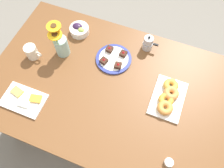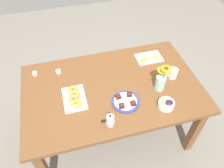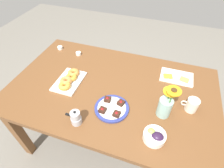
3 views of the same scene
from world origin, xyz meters
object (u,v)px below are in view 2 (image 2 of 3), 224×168
object	(u,v)px
dining_table	(112,93)
coffee_mug	(173,73)
moka_pot	(110,121)
grape_bowl	(166,104)
croissant_platter	(74,97)
cheese_platter	(149,58)
jam_cup_berry	(35,73)
jam_cup_honey	(58,71)
dessert_plate	(125,101)
flower_vase	(161,81)

from	to	relation	value
dining_table	coffee_mug	distance (m)	0.60
moka_pot	dining_table	bearing A→B (deg)	-107.29
grape_bowl	croissant_platter	size ratio (longest dim) A/B	0.48
cheese_platter	moka_pot	xyz separation A→B (m)	(0.58, 0.65, 0.04)
coffee_mug	moka_pot	bearing A→B (deg)	26.54
croissant_platter	coffee_mug	bearing A→B (deg)	-178.50
coffee_mug	jam_cup_berry	xyz separation A→B (m)	(1.25, -0.37, -0.03)
croissant_platter	jam_cup_berry	distance (m)	0.51
cheese_platter	moka_pot	distance (m)	0.88
coffee_mug	croissant_platter	world-z (taller)	coffee_mug
jam_cup_honey	dessert_plate	world-z (taller)	dessert_plate
dessert_plate	jam_cup_berry	bearing A→B (deg)	-36.56
flower_vase	grape_bowl	bearing A→B (deg)	82.28
croissant_platter	grape_bowl	bearing A→B (deg)	159.07
jam_cup_honey	cheese_platter	bearing A→B (deg)	177.82
grape_bowl	jam_cup_honey	size ratio (longest dim) A/B	2.82
croissant_platter	moka_pot	size ratio (longest dim) A/B	2.35
grape_bowl	cheese_platter	world-z (taller)	grape_bowl
cheese_platter	jam_cup_berry	bearing A→B (deg)	-3.31
coffee_mug	dessert_plate	size ratio (longest dim) A/B	0.48
dining_table	moka_pot	bearing A→B (deg)	72.71
dessert_plate	moka_pot	size ratio (longest dim) A/B	2.02
dessert_plate	croissant_platter	bearing A→B (deg)	-19.66
coffee_mug	croissant_platter	xyz separation A→B (m)	(0.93, 0.02, -0.03)
dining_table	flower_vase	xyz separation A→B (m)	(-0.41, 0.12, 0.17)
grape_bowl	cheese_platter	xyz separation A→B (m)	(-0.09, -0.61, -0.02)
jam_cup_berry	grape_bowl	bearing A→B (deg)	147.24
flower_vase	dining_table	bearing A→B (deg)	-17.04
grape_bowl	jam_cup_honey	bearing A→B (deg)	-37.83
coffee_mug	jam_cup_honey	bearing A→B (deg)	-18.29
croissant_platter	jam_cup_honey	xyz separation A→B (m)	(0.10, -0.36, -0.01)
dining_table	grape_bowl	distance (m)	0.51
dining_table	coffee_mug	size ratio (longest dim) A/B	13.87
coffee_mug	cheese_platter	size ratio (longest dim) A/B	0.44
flower_vase	moka_pot	bearing A→B (deg)	25.39
jam_cup_berry	moka_pot	world-z (taller)	moka_pot
dessert_plate	moka_pot	distance (m)	0.26
coffee_mug	dining_table	bearing A→B (deg)	-2.44
dining_table	dessert_plate	distance (m)	0.23
jam_cup_berry	flower_vase	world-z (taller)	flower_vase
jam_cup_berry	dessert_plate	size ratio (longest dim) A/B	0.20
coffee_mug	grape_bowl	xyz separation A→B (m)	(0.20, 0.30, -0.02)
cheese_platter	croissant_platter	size ratio (longest dim) A/B	0.93
cheese_platter	jam_cup_honey	world-z (taller)	same
dining_table	cheese_platter	bearing A→B (deg)	-149.06
grape_bowl	cheese_platter	distance (m)	0.61
dining_table	cheese_platter	distance (m)	0.55
grape_bowl	moka_pot	size ratio (longest dim) A/B	1.14
coffee_mug	cheese_platter	xyz separation A→B (m)	(0.11, -0.30, -0.04)
dining_table	flower_vase	size ratio (longest dim) A/B	6.31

